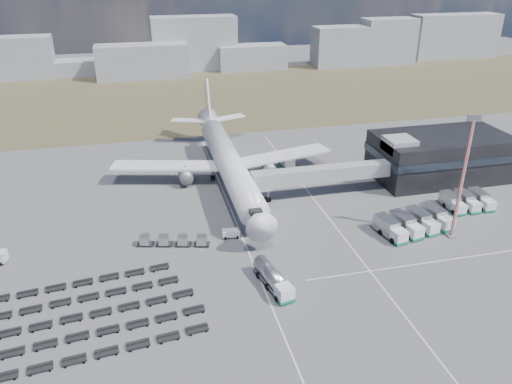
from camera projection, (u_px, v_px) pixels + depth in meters
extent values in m
plane|color=#565659|center=(263.00, 257.00, 84.96)|extent=(420.00, 420.00, 0.00)
cube|color=brown|center=(189.00, 96.00, 181.52)|extent=(420.00, 90.00, 0.01)
cube|color=silver|center=(245.00, 244.00, 88.93)|extent=(0.25, 110.00, 0.01)
cube|color=silver|center=(340.00, 232.00, 92.72)|extent=(0.25, 110.00, 0.01)
cube|color=silver|center=(420.00, 264.00, 83.20)|extent=(40.00, 0.25, 0.01)
cube|color=black|center=(441.00, 156.00, 113.98)|extent=(30.00, 16.00, 10.00)
cube|color=#262D38|center=(441.00, 151.00, 113.47)|extent=(30.40, 16.40, 1.60)
cube|color=#939399|center=(399.00, 145.00, 107.76)|extent=(6.00, 6.00, 3.00)
cube|color=#939399|center=(323.00, 174.00, 104.57)|extent=(29.80, 3.00, 3.00)
cube|color=#939399|center=(261.00, 181.00, 101.31)|extent=(4.00, 3.60, 3.40)
cylinder|color=slate|center=(268.00, 190.00, 103.17)|extent=(0.70, 0.70, 5.10)
cylinder|color=black|center=(268.00, 200.00, 104.07)|extent=(1.40, 0.90, 1.40)
cylinder|color=white|center=(229.00, 164.00, 109.02)|extent=(5.60, 48.00, 5.60)
cone|color=white|center=(258.00, 221.00, 85.75)|extent=(5.60, 5.00, 5.60)
cone|color=white|center=(210.00, 123.00, 133.25)|extent=(5.60, 8.00, 5.60)
cube|color=black|center=(255.00, 211.00, 87.17)|extent=(2.20, 2.00, 0.80)
cube|color=white|center=(168.00, 166.00, 111.18)|extent=(25.59, 11.38, 0.50)
cube|color=white|center=(280.00, 156.00, 116.66)|extent=(25.59, 11.38, 0.50)
cylinder|color=slate|center=(185.00, 175.00, 110.90)|extent=(3.00, 5.00, 3.00)
cylinder|color=slate|center=(268.00, 167.00, 114.90)|extent=(3.00, 5.00, 3.00)
cube|color=white|center=(188.00, 120.00, 133.68)|extent=(9.49, 5.63, 0.35)
cube|color=white|center=(229.00, 118.00, 135.99)|extent=(9.49, 5.63, 0.35)
cube|color=white|center=(207.00, 99.00, 133.43)|extent=(0.50, 9.06, 11.45)
cylinder|color=slate|center=(251.00, 226.00, 92.32)|extent=(0.50, 0.50, 2.50)
cylinder|color=slate|center=(213.00, 175.00, 113.60)|extent=(0.60, 0.60, 2.50)
cylinder|color=slate|center=(240.00, 173.00, 114.94)|extent=(0.60, 0.60, 2.50)
cylinder|color=black|center=(251.00, 229.00, 92.65)|extent=(0.50, 1.20, 1.20)
cube|color=#90929D|center=(67.00, 68.00, 212.16)|extent=(24.50, 12.00, 6.24)
cube|color=#90929D|center=(143.00, 61.00, 206.05)|extent=(37.54, 12.00, 13.68)
cube|color=#90929D|center=(194.00, 43.00, 218.95)|extent=(36.71, 12.00, 22.81)
cube|color=#90929D|center=(252.00, 57.00, 222.74)|extent=(30.29, 12.00, 10.57)
cube|color=#90929D|center=(343.00, 46.00, 227.37)|extent=(27.39, 12.00, 17.61)
cube|color=#90929D|center=(388.00, 41.00, 232.13)|extent=(24.15, 12.00, 20.44)
cube|color=#90929D|center=(454.00, 36.00, 246.41)|extent=(43.83, 12.00, 20.63)
cube|color=white|center=(284.00, 293.00, 73.75)|extent=(2.79, 2.79, 2.27)
cube|color=#157B63|center=(284.00, 298.00, 74.13)|extent=(2.90, 2.90, 0.49)
cylinder|color=#AAAAAE|center=(270.00, 273.00, 77.52)|extent=(3.88, 7.74, 2.47)
cube|color=slate|center=(270.00, 279.00, 78.00)|extent=(3.78, 7.72, 0.35)
cylinder|color=black|center=(274.00, 286.00, 76.90)|extent=(2.73, 1.57, 1.08)
cube|color=white|center=(231.00, 234.00, 90.84)|extent=(3.31, 2.11, 1.43)
cube|color=white|center=(286.00, 160.00, 120.89)|extent=(2.59, 6.28, 2.92)
cube|color=#157B63|center=(286.00, 164.00, 121.41)|extent=(2.70, 6.39, 0.47)
cube|color=white|center=(399.00, 236.00, 88.67)|extent=(2.84, 2.76, 2.34)
cube|color=#157B63|center=(398.00, 241.00, 89.06)|extent=(2.97, 2.88, 0.48)
cube|color=#AAAAAE|center=(386.00, 225.00, 91.55)|extent=(3.43, 5.29, 2.77)
cube|color=white|center=(415.00, 232.00, 90.01)|extent=(2.84, 2.76, 2.34)
cube|color=#157B63|center=(414.00, 236.00, 90.40)|extent=(2.97, 2.88, 0.48)
cube|color=#AAAAAE|center=(402.00, 221.00, 92.89)|extent=(3.43, 5.29, 2.77)
cube|color=white|center=(431.00, 228.00, 91.35)|extent=(2.84, 2.76, 2.34)
cube|color=#157B63|center=(430.00, 232.00, 91.74)|extent=(2.97, 2.88, 0.48)
cube|color=#AAAAAE|center=(417.00, 217.00, 94.24)|extent=(3.43, 5.29, 2.77)
cube|color=white|center=(446.00, 224.00, 92.70)|extent=(2.84, 2.76, 2.34)
cube|color=#157B63|center=(445.00, 228.00, 93.09)|extent=(2.97, 2.88, 0.48)
cube|color=#AAAAAE|center=(432.00, 213.00, 95.58)|extent=(3.43, 5.29, 2.77)
cube|color=white|center=(459.00, 209.00, 98.53)|extent=(2.22, 2.13, 2.11)
cube|color=#157B63|center=(458.00, 212.00, 98.88)|extent=(2.32, 2.22, 0.43)
cube|color=#AAAAAE|center=(450.00, 200.00, 101.32)|extent=(2.33, 4.43, 2.50)
cube|color=white|center=(474.00, 207.00, 99.20)|extent=(2.22, 2.13, 2.11)
cube|color=#157B63|center=(473.00, 211.00, 99.55)|extent=(2.32, 2.22, 0.43)
cube|color=#AAAAAE|center=(464.00, 198.00, 101.99)|extent=(2.33, 4.43, 2.50)
cube|color=white|center=(488.00, 205.00, 99.87)|extent=(2.22, 2.13, 2.11)
cube|color=#157B63|center=(487.00, 209.00, 100.22)|extent=(2.32, 2.22, 0.43)
cube|color=#AAAAAE|center=(478.00, 197.00, 102.66)|extent=(2.33, 4.43, 2.50)
cube|color=black|center=(146.00, 244.00, 88.39)|extent=(3.04, 2.28, 0.19)
cube|color=#AAAAAE|center=(145.00, 240.00, 88.00)|extent=(2.02, 2.02, 1.57)
cube|color=black|center=(164.00, 244.00, 88.36)|extent=(3.04, 2.28, 0.19)
cube|color=#AAAAAE|center=(164.00, 240.00, 87.98)|extent=(2.02, 2.02, 1.57)
cube|color=black|center=(183.00, 244.00, 88.33)|extent=(3.04, 2.28, 0.19)
cube|color=#AAAAAE|center=(183.00, 240.00, 87.95)|extent=(2.02, 2.02, 1.57)
cube|color=black|center=(202.00, 244.00, 88.31)|extent=(3.04, 2.28, 0.19)
cube|color=#AAAAAE|center=(202.00, 240.00, 87.92)|extent=(2.02, 2.02, 1.57)
cube|color=black|center=(91.00, 355.00, 63.75)|extent=(32.06, 5.47, 0.72)
cube|color=black|center=(88.00, 334.00, 67.32)|extent=(32.06, 5.47, 0.72)
cube|color=black|center=(86.00, 315.00, 70.88)|extent=(32.06, 5.47, 0.72)
cube|color=black|center=(85.00, 298.00, 74.44)|extent=(28.07, 4.98, 0.72)
cube|color=black|center=(83.00, 282.00, 78.00)|extent=(28.07, 4.98, 0.72)
cylinder|color=red|center=(462.00, 181.00, 86.66)|extent=(0.62, 0.62, 22.17)
cube|color=slate|center=(474.00, 118.00, 81.78)|extent=(2.19, 1.14, 1.06)
cube|color=#565659|center=(451.00, 235.00, 91.37)|extent=(1.77, 1.77, 0.27)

